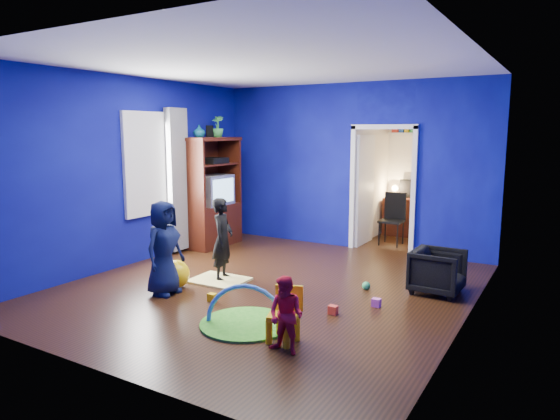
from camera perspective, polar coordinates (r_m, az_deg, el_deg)
The scene contains 33 objects.
floor at distance 6.76m, azimuth -1.34°, elevation -8.82°, with size 5.00×5.50×0.01m, color black.
ceiling at distance 6.48m, azimuth -1.44°, elevation 16.37°, with size 5.00×5.50×0.01m, color white.
wall_back at distance 8.91m, azimuth 8.06°, elevation 4.94°, with size 5.00×0.02×2.90m, color #09096B.
wall_front at distance 4.39m, azimuth -20.75°, elevation 0.33°, with size 5.00×0.02×2.90m, color #09096B.
wall_left at distance 8.06m, azimuth -16.68°, elevation 4.23°, with size 0.02×5.50×2.90m, color #09096B.
wall_right at distance 5.56m, azimuth 21.03°, elevation 2.02°, with size 0.02×5.50×2.90m, color #09096B.
alcove at distance 9.54m, azimuth 13.40°, elevation 3.84°, with size 1.00×1.75×2.50m, color silver, non-canonical shape.
armchair at distance 6.76m, azimuth 17.57°, elevation -6.71°, with size 0.61×0.63×0.57m, color black.
child_black at distance 6.99m, azimuth -6.57°, elevation -3.34°, with size 0.42×0.28×1.16m, color black.
child_navy at distance 6.51m, azimuth -13.13°, elevation -4.24°, with size 0.59×0.38×1.21m, color #10143C.
toddler_red at distance 4.75m, azimuth 0.69°, elevation -11.95°, with size 0.36×0.28×0.74m, color red.
vase at distance 8.79m, azimuth -9.22°, elevation 8.88°, with size 0.20×0.20×0.21m, color #0D576B.
potted_plant at distance 9.19m, azimuth -7.13°, elevation 9.45°, with size 0.21×0.21×0.38m, color green.
tv_armoire at distance 9.09m, azimuth -7.84°, elevation 2.04°, with size 0.58×1.14×1.96m, color #42190B.
crt_tv at distance 9.06m, azimuth -7.65°, elevation 2.28°, with size 0.46×0.70×0.54m, color silver.
yellow_blanket at distance 7.06m, azimuth -6.98°, elevation -7.97°, with size 0.75×0.60×0.03m, color #F2E07A.
hopper_ball at distance 6.82m, azimuth -11.85°, elevation -7.18°, with size 0.38×0.38×0.38m, color yellow.
kid_chair at distance 5.02m, azimuth 0.33°, elevation -12.22°, with size 0.28×0.28×0.50m, color yellow.
play_mat at distance 5.53m, azimuth -3.95°, elevation -12.83°, with size 0.99×0.99×0.03m, color green.
toy_arch at distance 5.53m, azimuth -3.95°, elevation -12.76°, with size 0.88×0.88×0.05m, color #3F8CD8.
window_left at distance 8.29m, azimuth -14.86°, elevation 5.12°, with size 0.03×0.95×1.55m, color white.
curtain at distance 8.63m, azimuth -11.64°, elevation 3.38°, with size 0.14×0.42×2.40m, color slate.
doorway at distance 8.73m, azimuth 11.64°, elevation 2.12°, with size 1.16×0.10×2.10m, color white.
study_desk at distance 10.25m, azimuth 14.29°, elevation -0.78°, with size 0.88×0.44×0.75m, color #3D140A.
desk_monitor at distance 10.29m, azimuth 14.60°, elevation 2.48°, with size 0.40×0.05×0.32m, color black.
desk_lamp at distance 10.31m, azimuth 13.01°, elevation 2.44°, with size 0.14×0.14×0.14m, color #FFD88C.
folding_chair at distance 9.33m, azimuth 12.63°, elevation -1.14°, with size 0.40×0.40×0.92m, color black.
book_shelf at distance 10.22m, azimuth 14.82°, elevation 8.44°, with size 0.88×0.24×0.04m, color white.
toy_0 at distance 5.83m, azimuth 6.08°, elevation -11.29°, with size 0.10×0.08×0.10m, color #F14028.
toy_1 at distance 6.96m, azimuth 17.31°, elevation -8.23°, with size 0.11×0.11×0.11m, color blue.
toy_2 at distance 6.26m, azimuth -7.77°, elevation -9.88°, with size 0.10×0.08×0.10m, color #E4AC0C.
toy_3 at distance 6.75m, azimuth 9.82°, elevation -8.49°, with size 0.11×0.11×0.11m, color green.
toy_4 at distance 6.14m, azimuth 10.94°, elevation -10.35°, with size 0.10×0.08×0.10m, color #D750C5.
Camera 1 is at (3.41, -5.45, 2.07)m, focal length 32.00 mm.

